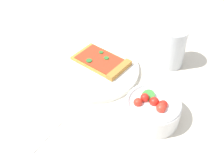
{
  "coord_description": "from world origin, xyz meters",
  "views": [
    {
      "loc": [
        -0.35,
        0.48,
        0.55
      ],
      "look_at": [
        -0.06,
        0.01,
        0.03
      ],
      "focal_mm": 45.52,
      "sensor_mm": 36.0,
      "label": 1
    }
  ],
  "objects_px": {
    "pizza_slice_main": "(103,62)",
    "salad_bowl": "(152,109)",
    "paper_napkin": "(23,126)",
    "plate": "(93,70)",
    "soda_glass": "(172,48)"
  },
  "relations": [
    {
      "from": "pizza_slice_main",
      "to": "salad_bowl",
      "type": "distance_m",
      "value": 0.23
    },
    {
      "from": "paper_napkin",
      "to": "plate",
      "type": "bearing_deg",
      "value": -96.83
    },
    {
      "from": "soda_glass",
      "to": "paper_napkin",
      "type": "xyz_separation_m",
      "value": [
        0.2,
        0.41,
        -0.06
      ]
    },
    {
      "from": "salad_bowl",
      "to": "soda_glass",
      "type": "relative_size",
      "value": 1.12
    },
    {
      "from": "pizza_slice_main",
      "to": "salad_bowl",
      "type": "xyz_separation_m",
      "value": [
        -0.21,
        0.1,
        0.01
      ]
    },
    {
      "from": "plate",
      "to": "pizza_slice_main",
      "type": "relative_size",
      "value": 1.57
    },
    {
      "from": "plate",
      "to": "pizza_slice_main",
      "type": "height_order",
      "value": "pizza_slice_main"
    },
    {
      "from": "plate",
      "to": "salad_bowl",
      "type": "relative_size",
      "value": 1.98
    },
    {
      "from": "plate",
      "to": "paper_napkin",
      "type": "height_order",
      "value": "plate"
    },
    {
      "from": "plate",
      "to": "salad_bowl",
      "type": "xyz_separation_m",
      "value": [
        -0.22,
        0.07,
        0.03
      ]
    },
    {
      "from": "paper_napkin",
      "to": "soda_glass",
      "type": "bearing_deg",
      "value": -116.53
    },
    {
      "from": "plate",
      "to": "soda_glass",
      "type": "bearing_deg",
      "value": -138.81
    },
    {
      "from": "soda_glass",
      "to": "plate",
      "type": "bearing_deg",
      "value": 41.19
    },
    {
      "from": "plate",
      "to": "soda_glass",
      "type": "relative_size",
      "value": 2.22
    },
    {
      "from": "plate",
      "to": "paper_napkin",
      "type": "bearing_deg",
      "value": 83.17
    }
  ]
}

